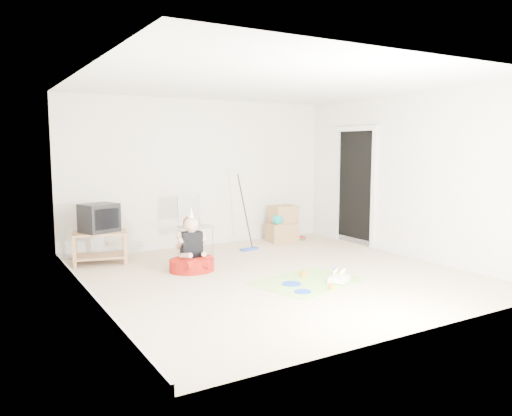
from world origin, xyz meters
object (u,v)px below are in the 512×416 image
folding_chair (196,227)px  tv_stand (100,245)px  crt_tv (99,218)px  cardboard_boxes (282,224)px  birthday_cake (339,280)px  seated_woman (192,257)px

folding_chair → tv_stand: bearing=171.6°
crt_tv → cardboard_boxes: (3.38, 0.10, -0.38)m
crt_tv → cardboard_boxes: bearing=-18.4°
crt_tv → birthday_cake: size_ratio=1.37×
crt_tv → folding_chair: size_ratio=0.50×
crt_tv → seated_woman: (1.02, -1.13, -0.50)m
crt_tv → cardboard_boxes: crt_tv is taller
folding_chair → seated_woman: size_ratio=1.06×
tv_stand → crt_tv: (0.00, -0.00, 0.42)m
seated_woman → folding_chair: bearing=63.1°
tv_stand → birthday_cake: bearing=-47.7°
seated_woman → birthday_cake: size_ratio=2.57×
crt_tv → folding_chair: folding_chair is taller
tv_stand → cardboard_boxes: bearing=1.8°
tv_stand → folding_chair: size_ratio=0.89×
tv_stand → crt_tv: bearing=-45.0°
crt_tv → birthday_cake: 3.68m
crt_tv → birthday_cake: crt_tv is taller
tv_stand → cardboard_boxes: size_ratio=1.29×
seated_woman → crt_tv: bearing=131.9°
crt_tv → seated_woman: size_ratio=0.53×
cardboard_boxes → seated_woman: seated_woman is taller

